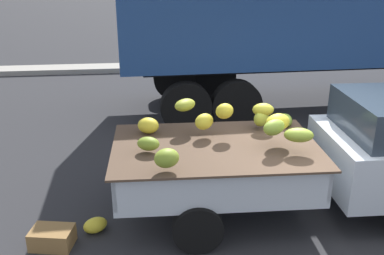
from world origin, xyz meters
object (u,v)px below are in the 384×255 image
Objects in this scene: semi_trailer at (376,0)px; produce_crate at (52,238)px; pickup_truck at (352,153)px; fallen_banana_bunch_near_tailgate at (95,225)px.

semi_trailer is 8.73m from produce_crate.
pickup_truck is 5.55m from semi_trailer.
produce_crate reaches higher than fallen_banana_bunch_near_tailgate.
produce_crate is (-6.66, -5.10, -2.42)m from semi_trailer.
fallen_banana_bunch_near_tailgate is at bearing -143.55° from semi_trailer.
semi_trailer reaches higher than fallen_banana_bunch_near_tailgate.
produce_crate is (-4.11, -0.46, -0.76)m from pickup_truck.
produce_crate is at bearing -152.76° from fallen_banana_bunch_near_tailgate.
semi_trailer is at bearing 62.73° from pickup_truck.
pickup_truck is 0.41× the size of semi_trailer.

